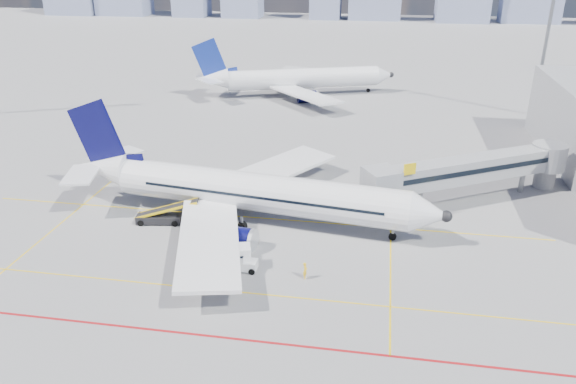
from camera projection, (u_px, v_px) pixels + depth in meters
name	position (u px, v px, depth m)	size (l,w,h in m)	color
ground	(239.00, 255.00, 52.53)	(420.00, 420.00, 0.00)	gray
apron_markings	(222.00, 276.00, 49.08)	(90.00, 35.12, 0.01)	#E5BB0C
jet_bridge	(480.00, 169.00, 62.68)	(23.55, 15.78, 6.30)	gray
floodlight_mast_ne	(548.00, 34.00, 90.90)	(3.20, 0.61, 25.45)	slate
main_aircraft	(244.00, 191.00, 58.24)	(41.13, 35.71, 12.05)	silver
second_aircraft	(295.00, 79.00, 107.93)	(37.89, 32.20, 11.44)	silver
baggage_tug	(243.00, 262.00, 49.78)	(2.34, 1.43, 1.61)	silver
cargo_dolly	(230.00, 256.00, 49.96)	(4.21, 2.75, 2.13)	black
belt_loader	(161.00, 217.00, 58.38)	(6.77, 2.40, 2.72)	black
ramp_worker	(305.00, 270.00, 48.53)	(0.57, 0.37, 1.55)	yellow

